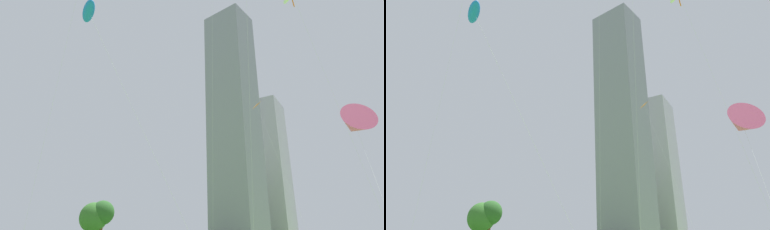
{
  "view_description": "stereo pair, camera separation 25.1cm",
  "coord_description": "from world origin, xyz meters",
  "views": [
    {
      "loc": [
        8.66,
        -7.54,
        1.99
      ],
      "look_at": [
        -2.36,
        11.83,
        11.08
      ],
      "focal_mm": 28.66,
      "sensor_mm": 36.0,
      "label": 1
    },
    {
      "loc": [
        8.88,
        -7.41,
        1.99
      ],
      "look_at": [
        -2.36,
        11.83,
        11.08
      ],
      "focal_mm": 28.66,
      "sensor_mm": 36.0,
      "label": 2
    }
  ],
  "objects": [
    {
      "name": "kite_flying_7",
      "position": [
        -2.62,
        30.45,
        19.03
      ],
      "size": [
        6.93,
        5.77,
        19.81
      ],
      "color": "silver",
      "rests_on": "ground"
    },
    {
      "name": "kite_flying_2",
      "position": [
        8.66,
        22.11,
        11.63
      ],
      "size": [
        4.11,
        10.53,
        13.45
      ],
      "color": "silver",
      "rests_on": "ground"
    },
    {
      "name": "park_tree_1",
      "position": [
        -22.88,
        22.24,
        4.64
      ],
      "size": [
        3.54,
        3.54,
        6.54
      ],
      "color": "brown",
      "rests_on": "ground"
    },
    {
      "name": "distant_highrise_1",
      "position": [
        -28.59,
        131.21,
        32.18
      ],
      "size": [
        14.36,
        17.81,
        64.35
      ],
      "primitive_type": "cube",
      "rotation": [
        0.0,
        0.0,
        -0.02
      ],
      "color": "#A8A8AD",
      "rests_on": "ground"
    },
    {
      "name": "distant_highrise_0",
      "position": [
        -34.27,
        102.42,
        49.14
      ],
      "size": [
        19.67,
        17.37,
        98.28
      ],
      "primitive_type": "cube",
      "rotation": [
        0.0,
        0.0,
        -0.18
      ],
      "color": "gray",
      "rests_on": "ground"
    },
    {
      "name": "park_tree_0",
      "position": [
        -21.93,
        22.78,
        5.15
      ],
      "size": [
        3.01,
        3.01,
        6.77
      ],
      "color": "brown",
      "rests_on": "ground"
    },
    {
      "name": "kite_flying_4",
      "position": [
        -5.11,
        3.0,
        15.82
      ],
      "size": [
        6.69,
        6.86,
        16.2
      ],
      "color": "silver",
      "rests_on": "ground"
    }
  ]
}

